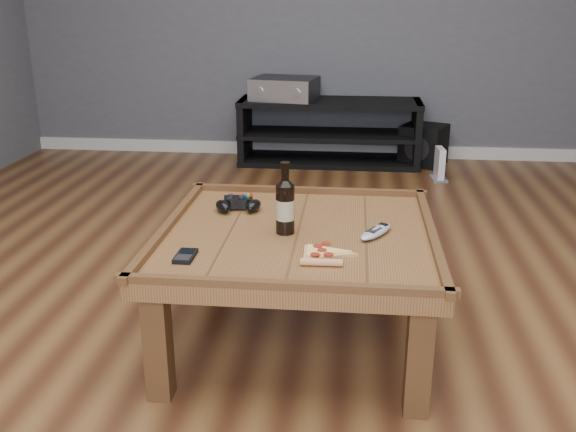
# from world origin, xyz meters

# --- Properties ---
(ground) EXTENTS (6.00, 6.00, 0.00)m
(ground) POSITION_xyz_m (0.00, 0.00, 0.00)
(ground) COLOR #432313
(ground) RESTS_ON ground
(baseboard) EXTENTS (5.00, 0.02, 0.10)m
(baseboard) POSITION_xyz_m (0.00, 2.99, 0.05)
(baseboard) COLOR silver
(baseboard) RESTS_ON ground
(coffee_table) EXTENTS (1.03, 1.03, 0.48)m
(coffee_table) POSITION_xyz_m (0.00, 0.00, 0.39)
(coffee_table) COLOR #593619
(coffee_table) RESTS_ON ground
(media_console) EXTENTS (1.40, 0.45, 0.50)m
(media_console) POSITION_xyz_m (0.00, 2.75, 0.25)
(media_console) COLOR black
(media_console) RESTS_ON ground
(beer_bottle) EXTENTS (0.07, 0.07, 0.27)m
(beer_bottle) POSITION_xyz_m (-0.05, -0.02, 0.56)
(beer_bottle) COLOR black
(beer_bottle) RESTS_ON coffee_table
(game_controller) EXTENTS (0.20, 0.15, 0.06)m
(game_controller) POSITION_xyz_m (-0.26, 0.22, 0.48)
(game_controller) COLOR black
(game_controller) RESTS_ON coffee_table
(pizza_slice) EXTENTS (0.16, 0.25, 0.03)m
(pizza_slice) POSITION_xyz_m (0.10, -0.23, 0.46)
(pizza_slice) COLOR tan
(pizza_slice) RESTS_ON coffee_table
(smartphone) EXTENTS (0.06, 0.11, 0.02)m
(smartphone) POSITION_xyz_m (-0.35, -0.28, 0.46)
(smartphone) COLOR black
(smartphone) RESTS_ON coffee_table
(remote_control) EXTENTS (0.15, 0.20, 0.03)m
(remote_control) POSITION_xyz_m (0.28, -0.01, 0.46)
(remote_control) COLOR #9FA3AD
(remote_control) RESTS_ON coffee_table
(av_receiver) EXTENTS (0.53, 0.47, 0.17)m
(av_receiver) POSITION_xyz_m (-0.35, 2.74, 0.58)
(av_receiver) COLOR black
(av_receiver) RESTS_ON media_console
(subwoofer) EXTENTS (0.41, 0.41, 0.31)m
(subwoofer) POSITION_xyz_m (0.74, 2.79, 0.16)
(subwoofer) COLOR black
(subwoofer) RESTS_ON ground
(game_console) EXTENTS (0.12, 0.19, 0.23)m
(game_console) POSITION_xyz_m (0.81, 2.35, 0.11)
(game_console) COLOR slate
(game_console) RESTS_ON ground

